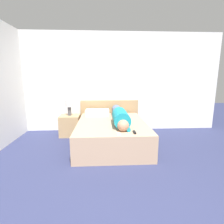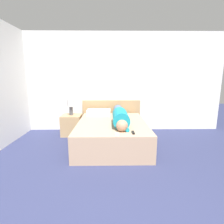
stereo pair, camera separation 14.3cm
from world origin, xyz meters
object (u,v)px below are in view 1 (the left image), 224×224
nightstand (70,125)px  person_lying (120,116)px  bed (112,133)px  pillow_near_headboard (97,113)px  table_lamp (69,105)px  tv_remote (134,132)px  cell_phone (119,134)px

nightstand → person_lying: (1.18, -0.67, 0.38)m
bed → nightstand: nightstand is taller
pillow_near_headboard → bed: bearing=-65.2°
person_lying → pillow_near_headboard: (-0.49, 0.71, -0.07)m
table_lamp → person_lying: size_ratio=0.24×
tv_remote → bed: bearing=115.0°
bed → nightstand: 1.20m
nightstand → cell_phone: 1.85m
person_lying → cell_phone: size_ratio=12.84×
nightstand → pillow_near_headboard: 0.75m
bed → pillow_near_headboard: (-0.32, 0.70, 0.32)m
person_lying → cell_phone: (-0.10, -0.81, -0.13)m
table_lamp → cell_phone: bearing=-53.7°
table_lamp → person_lying: table_lamp is taller
nightstand → table_lamp: bearing=-90.0°
person_lying → table_lamp: bearing=150.5°
pillow_near_headboard → cell_phone: bearing=-75.3°
pillow_near_headboard → tv_remote: (0.68, -1.46, -0.06)m
nightstand → pillow_near_headboard: size_ratio=0.88×
tv_remote → cell_phone: bearing=-167.5°
bed → tv_remote: (0.36, -0.76, 0.26)m
table_lamp → cell_phone: table_lamp is taller
person_lying → pillow_near_headboard: 0.87m
cell_phone → tv_remote: bearing=12.5°
person_lying → tv_remote: size_ratio=11.13×
pillow_near_headboard → tv_remote: 1.61m
bed → cell_phone: bearing=-84.7°
bed → tv_remote: tv_remote is taller
nightstand → person_lying: 1.41m
tv_remote → cell_phone: size_ratio=1.15×
nightstand → table_lamp: (0.00, -0.00, 0.52)m
bed → tv_remote: size_ratio=12.77×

